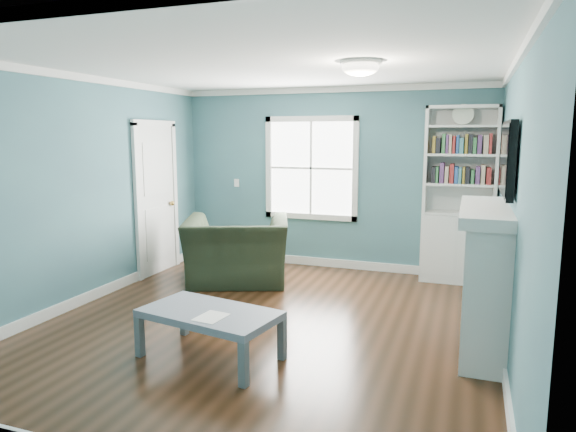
% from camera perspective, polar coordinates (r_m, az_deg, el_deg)
% --- Properties ---
extents(floor, '(5.00, 5.00, 0.00)m').
position_cam_1_polar(floor, '(5.41, -2.35, -11.91)').
color(floor, black).
rests_on(floor, ground).
extents(room_walls, '(5.00, 5.00, 5.00)m').
position_cam_1_polar(room_walls, '(5.07, -2.47, 5.04)').
color(room_walls, '#3A5F6D').
rests_on(room_walls, ground).
extents(trim, '(4.50, 5.00, 2.60)m').
position_cam_1_polar(trim, '(5.10, -2.44, 1.18)').
color(trim, white).
rests_on(trim, ground).
extents(window, '(1.40, 0.06, 1.50)m').
position_cam_1_polar(window, '(7.51, 2.58, 5.32)').
color(window, white).
rests_on(window, room_walls).
extents(bookshelf, '(0.90, 0.35, 2.31)m').
position_cam_1_polar(bookshelf, '(7.06, 18.37, 0.33)').
color(bookshelf, silver).
rests_on(bookshelf, ground).
extents(fireplace, '(0.44, 1.58, 1.30)m').
position_cam_1_polar(fireplace, '(5.05, 21.10, -6.46)').
color(fireplace, black).
rests_on(fireplace, ground).
extents(tv, '(0.06, 1.10, 0.65)m').
position_cam_1_polar(tv, '(4.89, 23.24, 5.87)').
color(tv, black).
rests_on(tv, fireplace).
extents(door, '(0.12, 0.98, 2.17)m').
position_cam_1_polar(door, '(7.40, -14.39, 2.06)').
color(door, silver).
rests_on(door, ground).
extents(ceiling_fixture, '(0.38, 0.38, 0.15)m').
position_cam_1_polar(ceiling_fixture, '(4.93, 8.06, 16.13)').
color(ceiling_fixture, white).
rests_on(ceiling_fixture, room_walls).
extents(light_switch, '(0.08, 0.01, 0.12)m').
position_cam_1_polar(light_switch, '(7.97, -5.72, 3.69)').
color(light_switch, white).
rests_on(light_switch, room_walls).
extents(recliner, '(1.54, 1.27, 1.15)m').
position_cam_1_polar(recliner, '(6.76, -5.71, -2.62)').
color(recliner, black).
rests_on(recliner, ground).
extents(coffee_table, '(1.28, 0.85, 0.43)m').
position_cam_1_polar(coffee_table, '(4.58, -8.68, -11.00)').
color(coffee_table, '#505A60').
rests_on(coffee_table, ground).
extents(paper_sheet, '(0.25, 0.30, 0.00)m').
position_cam_1_polar(paper_sheet, '(4.40, -8.53, -11.04)').
color(paper_sheet, white).
rests_on(paper_sheet, coffee_table).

